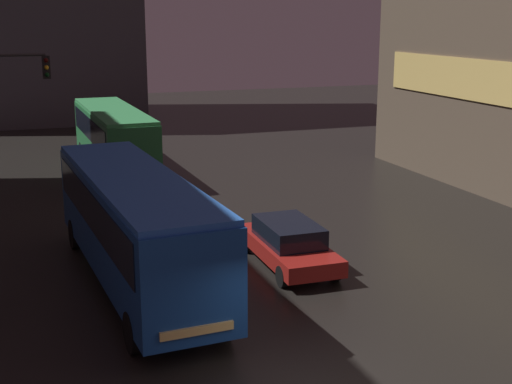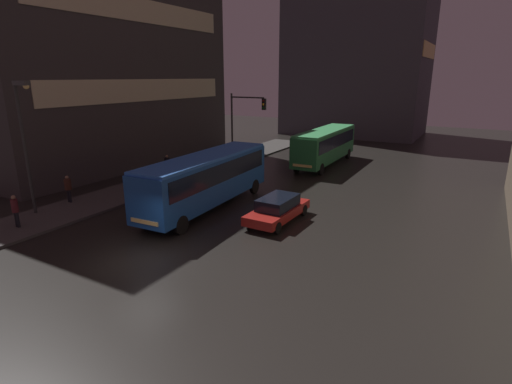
# 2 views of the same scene
# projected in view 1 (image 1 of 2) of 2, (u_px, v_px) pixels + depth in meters

# --- Properties ---
(bus_near) EXTENTS (3.05, 11.34, 3.32)m
(bus_near) POSITION_uv_depth(u_px,v_px,m) (134.00, 218.00, 20.43)
(bus_near) COLOR #194793
(bus_near) RESTS_ON ground
(bus_far) EXTENTS (2.59, 10.77, 3.24)m
(bus_far) POSITION_uv_depth(u_px,v_px,m) (114.00, 134.00, 35.20)
(bus_far) COLOR #236B38
(bus_far) RESTS_ON ground
(car_taxi) EXTENTS (1.96, 4.77, 1.43)m
(car_taxi) POSITION_uv_depth(u_px,v_px,m) (288.00, 243.00, 22.40)
(car_taxi) COLOR maroon
(car_taxi) RESTS_ON ground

